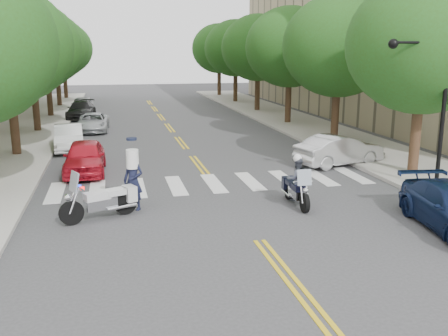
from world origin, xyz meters
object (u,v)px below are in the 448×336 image
object	(u,v)px
motorcycle_police	(296,182)
motorcycle_parked	(106,201)
officer_standing	(133,181)
convertible	(339,150)

from	to	relation	value
motorcycle_police	motorcycle_parked	xyz separation A→B (m)	(-6.52, 0.03, -0.23)
motorcycle_police	officer_standing	bearing A→B (deg)	-6.33
motorcycle_police	motorcycle_parked	world-z (taller)	motorcycle_police
officer_standing	convertible	xyz separation A→B (m)	(9.84, 4.75, -0.28)
motorcycle_police	convertible	distance (m)	6.95
convertible	officer_standing	bearing A→B (deg)	100.23
motorcycle_police	convertible	size ratio (longest dim) A/B	0.51
motorcycle_police	officer_standing	xyz separation A→B (m)	(-5.59, 0.74, 0.19)
motorcycle_parked	officer_standing	bearing A→B (deg)	-76.30
motorcycle_police	motorcycle_parked	distance (m)	6.52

